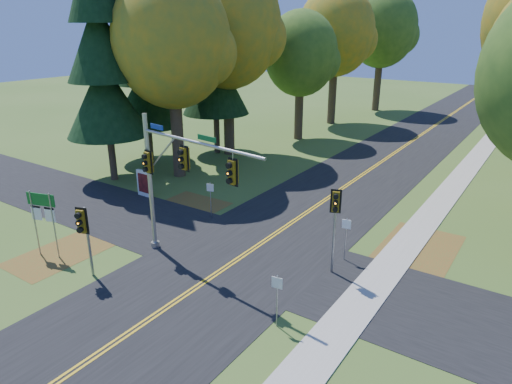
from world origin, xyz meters
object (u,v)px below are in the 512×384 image
Objects in this scene: traffic_mast at (172,172)px; route_sign_cluster at (43,211)px; east_signal_pole at (335,211)px; info_kiosk at (145,184)px.

route_sign_cluster is (-5.41, -3.20, -2.03)m from traffic_mast.
info_kiosk is at bearing 149.48° from east_signal_pole.
east_signal_pole is (6.65, 2.82, -1.27)m from traffic_mast.
route_sign_cluster is at bearing -74.31° from info_kiosk.
traffic_mast reaches higher than info_kiosk.
route_sign_cluster is at bearing -141.67° from traffic_mast.
east_signal_pole is 13.50m from route_sign_cluster.
traffic_mast reaches higher than east_signal_pole.
east_signal_pole reaches higher than route_sign_cluster.
info_kiosk is (-14.26, 2.25, -2.20)m from east_signal_pole.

